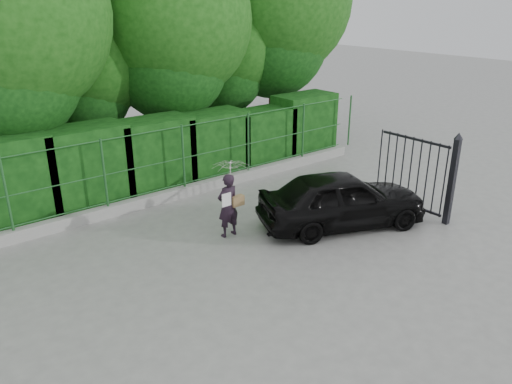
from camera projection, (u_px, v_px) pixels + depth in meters
ground at (277, 261)px, 10.83m from camera, size 80.00×80.00×0.00m
kerb at (173, 195)px, 14.05m from camera, size 14.00×0.25×0.30m
fence at (178, 157)px, 13.80m from camera, size 14.13×0.06×1.80m
hedge at (155, 156)px, 14.47m from camera, size 14.20×1.20×2.27m
trees at (144, 22)px, 15.43m from camera, size 17.10×6.15×8.08m
gate at (435, 174)px, 12.54m from camera, size 0.22×2.33×2.36m
woman at (230, 187)px, 11.63m from camera, size 0.90×0.91×1.84m
car at (342, 199)px, 12.27m from camera, size 4.45×3.07×1.41m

